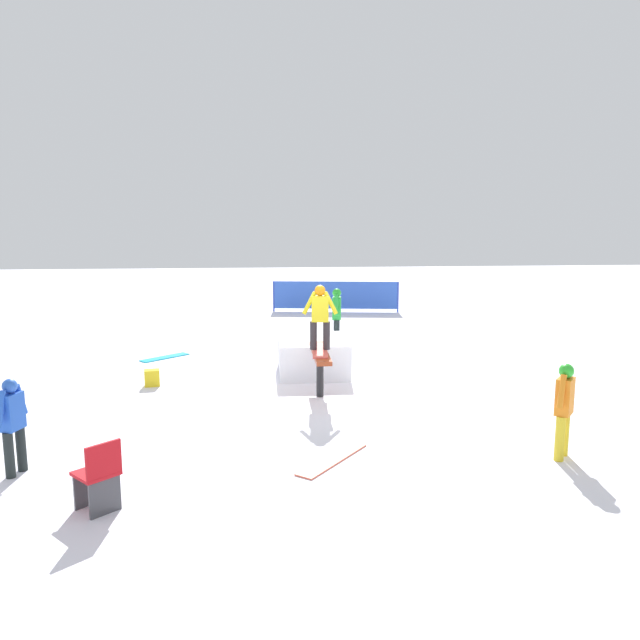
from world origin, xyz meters
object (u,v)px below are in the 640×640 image
(bystander_green, at_px, (337,314))
(loose_snowboard_coral, at_px, (332,459))
(folding_chair, at_px, (98,478))
(loose_snowboard_cyan, at_px, (165,357))
(rail_feature, at_px, (320,359))
(bystander_orange, at_px, (564,406))
(bystander_blue, at_px, (13,421))
(main_rider_on_rail, at_px, (320,319))
(backpack_on_snow, at_px, (152,378))

(bystander_green, distance_m, loose_snowboard_coral, 7.98)
(folding_chair, bearing_deg, loose_snowboard_coral, 160.97)
(bystander_green, bearing_deg, folding_chair, 165.75)
(loose_snowboard_coral, xyz_separation_m, loose_snowboard_cyan, (-6.80, -3.41, 0.00))
(rail_feature, xyz_separation_m, bystander_orange, (3.38, 3.20, 0.05))
(folding_chair, bearing_deg, bystander_green, -156.00)
(rail_feature, height_order, loose_snowboard_cyan, rail_feature)
(bystander_blue, bearing_deg, bystander_orange, -73.59)
(bystander_blue, bearing_deg, loose_snowboard_coral, -71.50)
(bystander_orange, xyz_separation_m, folding_chair, (1.10, -6.22, -0.37))
(bystander_orange, bearing_deg, main_rider_on_rail, -97.59)
(backpack_on_snow, bearing_deg, main_rider_on_rail, 152.92)
(main_rider_on_rail, height_order, folding_chair, main_rider_on_rail)
(bystander_orange, distance_m, loose_snowboard_cyan, 9.73)
(loose_snowboard_cyan, distance_m, backpack_on_snow, 2.57)
(backpack_on_snow, bearing_deg, bystander_orange, 136.24)
(bystander_blue, height_order, bystander_green, bystander_green)
(main_rider_on_rail, xyz_separation_m, folding_chair, (4.48, -3.02, -1.10))
(bystander_green, relative_size, bystander_orange, 1.11)
(bystander_green, relative_size, loose_snowboard_cyan, 1.23)
(folding_chair, relative_size, backpack_on_snow, 2.59)
(bystander_blue, bearing_deg, folding_chair, -113.37)
(bystander_orange, height_order, loose_snowboard_cyan, bystander_orange)
(loose_snowboard_cyan, relative_size, folding_chair, 1.43)
(rail_feature, bearing_deg, loose_snowboard_cyan, -135.69)
(bystander_orange, distance_m, loose_snowboard_coral, 3.40)
(main_rider_on_rail, bearing_deg, rail_feature, 0.00)
(main_rider_on_rail, bearing_deg, loose_snowboard_cyan, -131.43)
(loose_snowboard_coral, height_order, folding_chair, folding_chair)
(loose_snowboard_cyan, bearing_deg, loose_snowboard_coral, 75.21)
(rail_feature, bearing_deg, bystander_green, 169.72)
(folding_chair, distance_m, backpack_on_snow, 5.55)
(loose_snowboard_coral, xyz_separation_m, folding_chair, (1.30, -2.92, 0.40))
(bystander_blue, xyz_separation_m, loose_snowboard_cyan, (-6.90, 0.91, -0.73))
(bystander_blue, xyz_separation_m, loose_snowboard_coral, (-0.10, 4.32, -0.73))
(loose_snowboard_coral, height_order, loose_snowboard_cyan, same)
(rail_feature, xyz_separation_m, folding_chair, (4.48, -3.02, -0.32))
(bystander_green, xyz_separation_m, folding_chair, (9.18, -3.89, -0.45))
(rail_feature, xyz_separation_m, loose_snowboard_coral, (3.18, -0.10, -0.72))
(bystander_blue, relative_size, backpack_on_snow, 3.91)
(rail_feature, distance_m, bystander_orange, 4.66)
(bystander_blue, distance_m, bystander_green, 9.57)
(main_rider_on_rail, height_order, bystander_orange, main_rider_on_rail)
(bystander_green, relative_size, folding_chair, 1.76)
(loose_snowboard_cyan, bearing_deg, bystander_blue, 41.04)
(rail_feature, relative_size, bystander_blue, 1.38)
(loose_snowboard_coral, bearing_deg, folding_chair, 152.42)
(loose_snowboard_coral, bearing_deg, bystander_orange, -55.11)
(loose_snowboard_cyan, bearing_deg, rail_feature, 92.74)
(main_rider_on_rail, relative_size, loose_snowboard_coral, 0.93)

